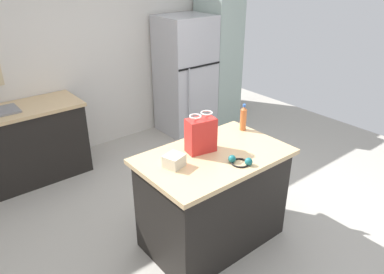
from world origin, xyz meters
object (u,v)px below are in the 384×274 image
Objects in this scene: kitchen_island at (213,198)px; ear_defenders at (240,161)px; tall_cabinet at (218,59)px; refrigerator at (185,76)px; small_box at (174,161)px; bottle at (243,118)px; shopping_bag at (201,135)px.

ear_defenders is (0.06, -0.25, 0.48)m from kitchen_island.
kitchen_island is at bearing -133.15° from tall_cabinet.
refrigerator reaches higher than kitchen_island.
small_box is 0.56× the size of bottle.
bottle is 1.29× the size of ear_defenders.
tall_cabinet is (2.03, 2.16, 0.55)m from kitchen_island.
refrigerator reaches higher than ear_defenders.
bottle is (0.55, 0.20, 0.57)m from kitchen_island.
small_box is at bearing -171.06° from bottle.
shopping_bag reaches higher than small_box.
small_box is (-2.41, -2.11, -0.05)m from tall_cabinet.
shopping_bag is at bearing -135.47° from tall_cabinet.
ear_defenders reaches higher than kitchen_island.
shopping_bag is 1.67× the size of ear_defenders.
shopping_bag is at bearing 11.62° from small_box.
kitchen_island is 4.84× the size of bottle.
kitchen_island is 8.62× the size of small_box.
small_box is 0.53m from ear_defenders.
small_box is at bearing -129.84° from refrigerator.
kitchen_island is at bearing -122.51° from refrigerator.
refrigerator is 6.51× the size of bottle.
refrigerator is at bearing -179.98° from tall_cabinet.
bottle is at bearing -112.84° from refrigerator.
small_box is at bearing 172.41° from kitchen_island.
tall_cabinet reaches higher than shopping_bag.
small_box is 0.95m from bottle.
ear_defenders is (0.44, -0.30, -0.03)m from small_box.
shopping_bag reaches higher than ear_defenders.
shopping_bag is at bearing 105.96° from ear_defenders.
kitchen_island is 0.54m from ear_defenders.
bottle is at bearing -126.92° from tall_cabinet.
refrigerator is at bearing 61.27° from ear_defenders.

